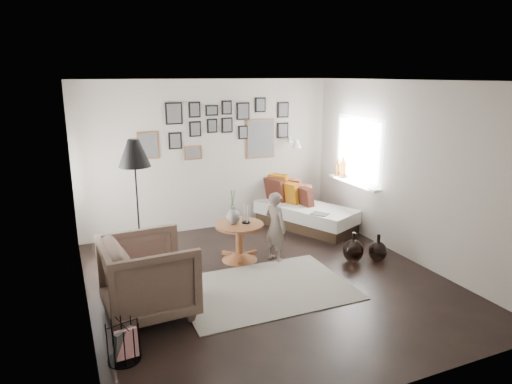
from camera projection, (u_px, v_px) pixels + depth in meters
name	position (u px, v px, depth m)	size (l,w,h in m)	color
ground	(267.00, 281.00, 6.09)	(4.80, 4.80, 0.00)	black
wall_back	(210.00, 156.00, 7.90)	(4.50, 4.50, 0.00)	#A69D91
wall_front	(395.00, 252.00, 3.64)	(4.50, 4.50, 0.00)	#A69D91
wall_left	(78.00, 206.00, 4.90)	(4.80, 4.80, 0.00)	#A69D91
wall_right	(408.00, 172.00, 6.63)	(4.80, 4.80, 0.00)	#A69D91
ceiling	(269.00, 81.00, 5.44)	(4.80, 4.80, 0.00)	white
door_left	(77.00, 201.00, 6.03)	(0.00, 2.14, 2.14)	white
window_right	(349.00, 178.00, 7.89)	(0.15, 1.32, 1.30)	white
gallery_wall	(225.00, 130.00, 7.88)	(2.74, 0.03, 1.08)	brown
wall_sconce	(296.00, 143.00, 8.22)	(0.18, 0.36, 0.16)	white
rug	(265.00, 289.00, 5.85)	(2.16, 1.51, 0.01)	beige
pedestal_table	(239.00, 243.00, 6.72)	(0.71, 0.71, 0.56)	brown
vase	(233.00, 214.00, 6.59)	(0.20, 0.20, 0.51)	black
candles	(246.00, 214.00, 6.66)	(0.12, 0.12, 0.26)	black
daybed	(303.00, 211.00, 8.20)	(1.47, 1.98, 0.90)	black
magazine_on_daybed	(320.00, 214.00, 7.58)	(0.20, 0.28, 0.01)	black
armchair	(149.00, 277.00, 5.16)	(0.97, 1.00, 0.91)	brown
armchair_cushion	(151.00, 272.00, 5.21)	(0.41, 0.41, 0.10)	white
floor_lamp	(134.00, 158.00, 6.06)	(0.43, 0.43, 1.85)	black
magazine_basket	(123.00, 342.00, 4.36)	(0.38, 0.38, 0.38)	black
demijohn_large	(353.00, 251.00, 6.65)	(0.30, 0.30, 0.45)	black
demijohn_small	(378.00, 251.00, 6.69)	(0.27, 0.27, 0.41)	black
child	(275.00, 226.00, 6.65)	(0.38, 0.25, 1.04)	#6B5E54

